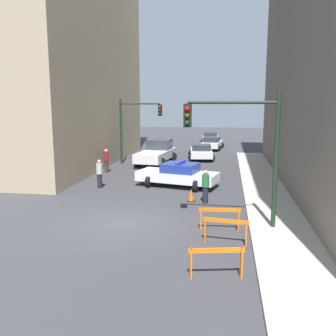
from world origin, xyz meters
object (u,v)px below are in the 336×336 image
at_px(traffic_light_near, 245,139).
at_px(parked_car_far, 211,138).
at_px(parked_car_mid, 212,143).
at_px(parked_car_near, 201,152).
at_px(pedestrian_corner, 106,160).
at_px(pedestrian_sidewalk, 206,186).
at_px(barrier_back, 220,215).
at_px(traffic_cone, 191,195).
at_px(white_truck, 157,153).
at_px(traffic_light_far, 134,122).
at_px(police_car, 178,174).
at_px(barrier_front, 216,258).
at_px(pedestrian_crossing, 99,173).
at_px(barrier_mid, 226,227).

bearing_deg(traffic_light_near, parked_car_far, 94.93).
bearing_deg(parked_car_mid, parked_car_near, -89.18).
distance_m(pedestrian_corner, pedestrian_sidewalk, 10.29).
bearing_deg(traffic_light_near, pedestrian_sidewalk, 115.61).
bearing_deg(barrier_back, traffic_cone, 109.94).
relative_size(white_truck, traffic_cone, 8.50).
distance_m(traffic_light_near, traffic_cone, 5.46).
bearing_deg(traffic_light_far, parked_car_far, 71.95).
relative_size(traffic_light_near, pedestrian_sidewalk, 3.13).
bearing_deg(parked_car_far, police_car, -93.43).
bearing_deg(barrier_front, barrier_back, 89.94).
bearing_deg(barrier_front, parked_car_near, 95.10).
xyz_separation_m(police_car, barrier_front, (2.59, -11.42, -0.11)).
height_order(pedestrian_crossing, barrier_front, pedestrian_crossing).
height_order(police_car, parked_car_far, police_car).
bearing_deg(pedestrian_sidewalk, barrier_mid, -160.50).
height_order(white_truck, barrier_mid, white_truck).
xyz_separation_m(pedestrian_corner, barrier_mid, (8.45, -12.40, -0.24)).
relative_size(traffic_light_far, barrier_front, 3.30).
height_order(police_car, white_truck, white_truck).
xyz_separation_m(pedestrian_sidewalk, barrier_back, (0.78, -3.94, -0.24)).
relative_size(traffic_light_far, white_truck, 0.93).
bearing_deg(parked_car_far, barrier_back, -88.26).
height_order(police_car, pedestrian_corner, pedestrian_corner).
height_order(police_car, parked_car_mid, police_car).
bearing_deg(traffic_light_far, police_car, -59.33).
xyz_separation_m(white_truck, parked_car_far, (3.61, 16.15, -0.23)).
relative_size(traffic_light_far, parked_car_near, 1.17).
bearing_deg(pedestrian_corner, pedestrian_sidewalk, 131.56).
relative_size(parked_car_near, traffic_cone, 6.80).
bearing_deg(barrier_mid, parked_car_mid, 93.47).
relative_size(police_car, parked_car_far, 1.15).
relative_size(traffic_light_near, pedestrian_corner, 3.13).
xyz_separation_m(traffic_light_near, pedestrian_crossing, (-7.95, 5.88, -2.67)).
bearing_deg(pedestrian_crossing, parked_car_far, -31.08).
distance_m(barrier_front, barrier_back, 4.05).
xyz_separation_m(pedestrian_crossing, barrier_back, (7.05, -6.32, -0.24)).
distance_m(pedestrian_crossing, barrier_mid, 10.59).
xyz_separation_m(police_car, barrier_mid, (2.84, -8.71, -0.11)).
bearing_deg(traffic_cone, white_truck, 109.17).
relative_size(barrier_front, barrier_mid, 0.99).
height_order(parked_car_mid, barrier_mid, parked_car_mid).
height_order(parked_car_mid, barrier_back, parked_car_mid).
xyz_separation_m(white_truck, barrier_mid, (5.63, -16.66, -0.29)).
distance_m(white_truck, traffic_cone, 11.83).
xyz_separation_m(parked_car_near, pedestrian_corner, (-6.21, -7.22, 0.19)).
relative_size(traffic_light_far, pedestrian_crossing, 3.13).
bearing_deg(pedestrian_sidewalk, parked_car_near, 13.43).
bearing_deg(barrier_back, barrier_mid, -79.81).
bearing_deg(pedestrian_sidewalk, traffic_light_near, -145.81).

